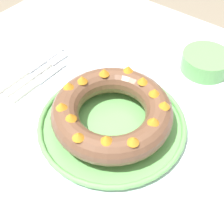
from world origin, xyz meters
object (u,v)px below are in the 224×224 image
at_px(bundt_cake, 112,112).
at_px(serving_knife, 26,73).
at_px(fork, 42,70).
at_px(cake_knife, 36,84).
at_px(serving_dish, 112,124).
at_px(side_bowl, 206,62).

distance_m(bundt_cake, serving_knife, 0.30).
distance_m(fork, serving_knife, 0.04).
xyz_separation_m(fork, cake_knife, (0.03, -0.05, 0.00)).
height_order(serving_dish, side_bowl, side_bowl).
bearing_deg(serving_dish, serving_knife, 179.43).
bearing_deg(bundt_cake, side_bowl, 76.48).
distance_m(serving_dish, cake_knife, 0.24).
bearing_deg(serving_dish, side_bowl, 76.47).
height_order(bundt_cake, serving_knife, bundt_cake).
relative_size(bundt_cake, serving_knife, 1.12).
height_order(fork, cake_knife, cake_knife).
height_order(fork, serving_knife, serving_knife).
height_order(serving_dish, cake_knife, serving_dish).
distance_m(bundt_cake, cake_knife, 0.25).
bearing_deg(side_bowl, bundt_cake, -103.52).
bearing_deg(serving_knife, bundt_cake, 2.74).
distance_m(bundt_cake, fork, 0.27).
bearing_deg(side_bowl, fork, -141.06).
relative_size(bundt_cake, cake_knife, 1.46).
bearing_deg(cake_knife, serving_knife, 168.62).
relative_size(bundt_cake, fork, 1.26).
xyz_separation_m(bundt_cake, side_bowl, (0.08, 0.31, -0.03)).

